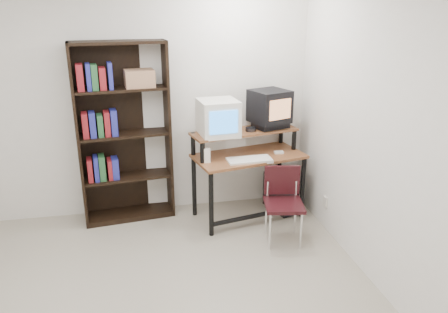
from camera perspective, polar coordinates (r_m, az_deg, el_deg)
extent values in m
cube|color=white|center=(4.90, -12.29, 7.08)|extent=(4.00, 0.01, 2.60)
cube|color=white|center=(3.53, 22.02, 1.40)|extent=(0.01, 4.00, 2.60)
cube|color=brown|center=(4.80, 3.26, 0.04)|extent=(1.29, 0.83, 0.03)
cube|color=brown|center=(4.82, 2.68, 3.27)|extent=(1.24, 0.60, 0.02)
cylinder|color=black|center=(4.51, -1.68, -6.21)|extent=(0.05, 0.05, 0.72)
cylinder|color=black|center=(4.99, 10.23, -3.92)|extent=(0.05, 0.05, 0.72)
cylinder|color=black|center=(4.89, -3.96, -2.42)|extent=(0.05, 0.05, 0.98)
cylinder|color=black|center=(5.34, 7.29, -0.64)|extent=(0.05, 0.05, 0.98)
cylinder|color=black|center=(4.82, 4.51, -7.63)|extent=(1.09, 0.28, 0.05)
cube|color=white|center=(4.65, -0.78, 5.09)|extent=(0.44, 0.44, 0.38)
cube|color=#2A7BDE|center=(4.46, -0.03, 4.48)|extent=(0.30, 0.04, 0.24)
cube|color=black|center=(4.96, 6.09, 4.11)|extent=(0.42, 0.36, 0.08)
cube|color=black|center=(4.89, 5.95, 6.55)|extent=(0.48, 0.48, 0.36)
cube|color=tan|center=(4.75, 7.36, 6.10)|extent=(0.27, 0.11, 0.22)
cylinder|color=#26262B|center=(4.80, 3.50, 3.49)|extent=(0.15, 0.15, 0.05)
cube|color=white|center=(4.62, 3.33, -0.50)|extent=(0.48, 0.23, 0.03)
cube|color=black|center=(4.88, 6.98, 0.29)|extent=(0.28, 0.26, 0.01)
cube|color=white|center=(4.87, 7.17, 0.50)|extent=(0.10, 0.06, 0.03)
cube|color=white|center=(4.55, -2.37, 0.12)|extent=(0.08, 0.08, 0.17)
cube|color=black|center=(5.17, 7.40, -4.72)|extent=(0.32, 0.49, 0.42)
cube|color=black|center=(4.42, 7.82, -6.29)|extent=(0.44, 0.44, 0.04)
cube|color=black|center=(4.49, 7.59, -3.07)|extent=(0.36, 0.09, 0.31)
cylinder|color=silver|center=(4.36, 6.00, -9.74)|extent=(0.02, 0.02, 0.39)
cylinder|color=silver|center=(4.41, 10.01, -9.58)|extent=(0.02, 0.02, 0.39)
cylinder|color=silver|center=(4.62, 5.51, -7.90)|extent=(0.02, 0.02, 0.39)
cylinder|color=silver|center=(4.67, 9.27, -7.78)|extent=(0.02, 0.02, 0.39)
cube|color=black|center=(4.79, -18.54, 2.26)|extent=(0.07, 0.33, 1.95)
cube|color=black|center=(4.87, -7.38, 3.38)|extent=(0.07, 0.33, 1.95)
cube|color=black|center=(4.96, -13.11, 3.31)|extent=(0.97, 0.14, 1.95)
cube|color=black|center=(4.64, -13.82, 14.30)|extent=(1.01, 0.44, 0.03)
cube|color=black|center=(5.15, -12.13, -7.31)|extent=(1.01, 0.44, 0.06)
cube|color=black|center=(4.97, -12.50, -2.57)|extent=(0.95, 0.41, 0.03)
cube|color=black|center=(4.81, -12.92, 2.84)|extent=(0.95, 0.41, 0.02)
cube|color=black|center=(4.70, -13.36, 8.55)|extent=(0.95, 0.41, 0.02)
cube|color=#9C6E4F|center=(4.70, -11.00, 10.00)|extent=(0.33, 0.27, 0.18)
cube|color=beige|center=(4.81, 13.07, -5.79)|extent=(0.02, 0.08, 0.12)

